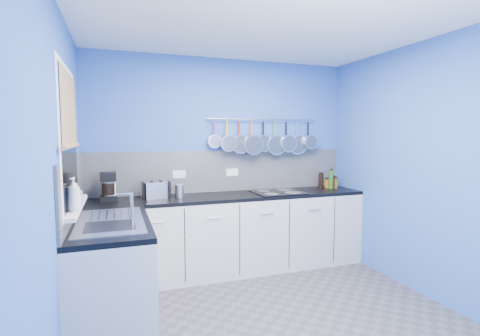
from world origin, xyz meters
TOP-DOWN VIEW (x-y plane):
  - floor at (0.00, 0.00)m, footprint 3.20×3.00m
  - ceiling at (0.00, 0.00)m, footprint 3.20×3.00m
  - wall_back at (0.00, 1.51)m, footprint 3.20×0.02m
  - wall_front at (0.00, -1.51)m, footprint 3.20×0.02m
  - wall_left at (-1.61, 0.00)m, footprint 0.02×3.00m
  - wall_right at (1.61, 0.00)m, footprint 0.02×3.00m
  - backsplash_back at (0.00, 1.49)m, footprint 3.20×0.02m
  - backsplash_left at (-1.59, 0.60)m, footprint 0.02×1.80m
  - cabinet_run_back at (0.00, 1.20)m, footprint 3.20×0.60m
  - worktop_back at (0.00, 1.20)m, footprint 3.20×0.60m
  - cabinet_run_left at (-1.30, 0.30)m, footprint 0.60×1.20m
  - worktop_left at (-1.30, 0.30)m, footprint 0.60×1.20m
  - window_frame at (-1.58, 0.30)m, footprint 0.01×1.00m
  - window_glass at (-1.57, 0.30)m, footprint 0.01×0.90m
  - bamboo_blind at (-1.56, 0.30)m, footprint 0.01×0.90m
  - window_sill at (-1.55, 0.30)m, footprint 0.10×0.98m
  - sink_unit at (-1.30, 0.30)m, footprint 0.50×0.95m
  - mixer_tap at (-1.14, 0.12)m, footprint 0.12×0.08m
  - socket_left at (-0.55, 1.48)m, footprint 0.15×0.01m
  - socket_right at (0.10, 1.48)m, footprint 0.15×0.01m
  - pot_rail at (0.50, 1.45)m, footprint 1.45×0.02m
  - soap_bottle_a at (-1.53, 0.05)m, footprint 0.12×0.12m
  - soap_bottle_b at (-1.53, 0.24)m, footprint 0.09×0.09m
  - paper_towel at (-1.32, 1.27)m, footprint 0.15×0.15m
  - coffee_maker at (-1.33, 1.25)m, footprint 0.18×0.19m
  - toaster at (-0.84, 1.26)m, footprint 0.31×0.23m
  - canister at (-0.59, 1.23)m, footprint 0.11×0.11m
  - hob at (0.57, 1.15)m, footprint 0.58×0.51m
  - pan_0 at (-0.13, 1.44)m, footprint 0.16×0.06m
  - pan_1 at (0.02, 1.44)m, footprint 0.20×0.11m
  - pan_2 at (0.18, 1.44)m, footprint 0.23×0.09m
  - pan_3 at (0.34, 1.44)m, footprint 0.25×0.12m
  - pan_4 at (0.50, 1.44)m, footprint 0.21×0.08m
  - pan_5 at (0.66, 1.44)m, footprint 0.26×0.09m
  - pan_6 at (0.82, 1.44)m, footprint 0.22×0.11m
  - pan_7 at (0.98, 1.44)m, footprint 0.25×0.06m
  - pan_8 at (1.14, 1.44)m, footprint 0.19×0.12m
  - condiment_0 at (1.45, 1.31)m, footprint 0.06×0.06m
  - condiment_1 at (1.35, 1.31)m, footprint 0.06×0.06m
  - condiment_2 at (1.26, 1.32)m, footprint 0.07×0.07m
  - condiment_3 at (1.44, 1.23)m, footprint 0.05×0.05m
  - condiment_4 at (1.36, 1.23)m, footprint 0.06×0.06m

SIDE VIEW (x-z plane):
  - floor at x=0.00m, z-range -0.02..0.00m
  - cabinet_run_back at x=0.00m, z-range 0.00..0.86m
  - cabinet_run_left at x=-1.30m, z-range 0.00..0.86m
  - worktop_back at x=0.00m, z-range 0.86..0.90m
  - worktop_left at x=-1.30m, z-range 0.86..0.90m
  - sink_unit at x=-1.30m, z-range 0.90..0.91m
  - hob at x=0.57m, z-range 0.90..0.91m
  - condiment_1 at x=1.35m, z-range 0.90..1.01m
  - condiment_3 at x=1.44m, z-range 0.90..1.03m
  - condiment_0 at x=1.45m, z-range 0.90..1.03m
  - canister at x=-0.59m, z-range 0.90..1.04m
  - toaster at x=-0.84m, z-range 0.90..1.08m
  - condiment_2 at x=1.26m, z-range 0.90..1.09m
  - condiment_4 at x=1.36m, z-range 0.90..1.14m
  - mixer_tap at x=-1.14m, z-range 0.90..1.16m
  - window_sill at x=-1.55m, z-range 1.02..1.05m
  - paper_towel at x=-1.32m, z-range 0.90..1.18m
  - coffee_maker at x=-1.33m, z-range 0.90..1.20m
  - socket_left at x=-0.55m, z-range 1.09..1.18m
  - socket_right at x=0.10m, z-range 1.09..1.18m
  - soap_bottle_b at x=-1.53m, z-range 1.05..1.22m
  - backsplash_back at x=0.00m, z-range 0.90..1.40m
  - backsplash_left at x=-1.59m, z-range 0.90..1.40m
  - soap_bottle_a at x=-1.53m, z-range 1.05..1.29m
  - wall_back at x=0.00m, z-range 0.00..2.50m
  - wall_front at x=0.00m, z-range 0.00..2.50m
  - wall_left at x=-1.61m, z-range 0.00..2.50m
  - wall_right at x=1.61m, z-range 0.00..2.50m
  - window_glass at x=-1.57m, z-range 1.05..2.05m
  - window_frame at x=-1.58m, z-range 1.00..2.10m
  - pan_5 at x=0.66m, z-range 1.33..1.78m
  - pan_7 at x=0.98m, z-range 1.34..1.78m
  - pan_3 at x=0.34m, z-range 1.34..1.78m
  - pan_2 at x=0.18m, z-range 1.36..1.78m
  - pan_6 at x=0.82m, z-range 1.37..1.78m
  - pan_4 at x=0.50m, z-range 1.38..1.78m
  - pan_1 at x=0.02m, z-range 1.39..1.78m
  - pan_8 at x=1.14m, z-range 1.40..1.78m
  - pan_0 at x=-0.13m, z-range 1.43..1.78m
  - bamboo_blind at x=-1.56m, z-range 1.50..2.05m
  - pot_rail at x=0.50m, z-range 1.77..1.79m
  - ceiling at x=0.00m, z-range 2.50..2.52m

